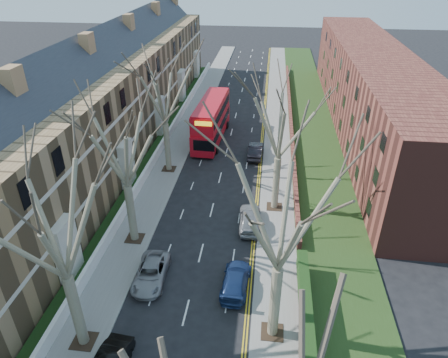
% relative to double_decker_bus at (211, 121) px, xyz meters
% --- Properties ---
extents(pavement_left, '(3.00, 102.00, 0.12)m').
position_rel_double_decker_bus_xyz_m(pavement_left, '(-3.74, 2.52, -2.36)').
color(pavement_left, slate).
rests_on(pavement_left, ground).
extents(pavement_right, '(3.00, 102.00, 0.12)m').
position_rel_double_decker_bus_xyz_m(pavement_right, '(8.26, 2.52, -2.36)').
color(pavement_right, slate).
rests_on(pavement_right, ground).
extents(terrace_left, '(9.70, 78.00, 13.60)m').
position_rel_double_decker_bus_xyz_m(terrace_left, '(-11.38, -5.48, 3.11)').
color(terrace_left, olive).
rests_on(terrace_left, ground).
extents(flats_right, '(13.97, 54.00, 10.00)m').
position_rel_double_decker_bus_xyz_m(flats_right, '(19.73, 6.52, 2.57)').
color(flats_right, brown).
rests_on(flats_right, ground).
extents(front_wall_left, '(0.30, 78.00, 1.00)m').
position_rel_double_decker_bus_xyz_m(front_wall_left, '(-5.39, -5.48, -1.80)').
color(front_wall_left, white).
rests_on(front_wall_left, ground).
extents(grass_verge_right, '(6.00, 102.00, 0.06)m').
position_rel_double_decker_bus_xyz_m(grass_verge_right, '(12.76, 2.52, -2.27)').
color(grass_verge_right, '#213914').
rests_on(grass_verge_right, ground).
extents(tree_left_mid, '(10.50, 10.50, 14.71)m').
position_rel_double_decker_bus_xyz_m(tree_left_mid, '(-3.44, -30.48, 7.14)').
color(tree_left_mid, '#6E664E').
rests_on(tree_left_mid, ground).
extents(tree_left_far, '(10.15, 10.15, 14.22)m').
position_rel_double_decker_bus_xyz_m(tree_left_far, '(-3.44, -20.48, 6.82)').
color(tree_left_far, '#6E664E').
rests_on(tree_left_far, ground).
extents(tree_left_dist, '(10.50, 10.50, 14.71)m').
position_rel_double_decker_bus_xyz_m(tree_left_dist, '(-3.44, -8.48, 7.14)').
color(tree_left_dist, '#6E664E').
rests_on(tree_left_dist, ground).
extents(tree_right_mid, '(10.50, 10.50, 14.71)m').
position_rel_double_decker_bus_xyz_m(tree_right_mid, '(7.96, -28.48, 7.14)').
color(tree_right_mid, '#6E664E').
rests_on(tree_right_mid, ground).
extents(tree_right_far, '(10.15, 10.15, 14.22)m').
position_rel_double_decker_bus_xyz_m(tree_right_far, '(7.96, -14.48, 6.83)').
color(tree_right_far, '#6E664E').
rests_on(tree_right_far, ground).
extents(double_decker_bus, '(3.39, 11.89, 4.90)m').
position_rel_double_decker_bus_xyz_m(double_decker_bus, '(0.00, 0.00, 0.00)').
color(double_decker_bus, '#AE0C19').
rests_on(double_decker_bus, ground).
extents(car_left_far, '(2.34, 4.72, 1.29)m').
position_rel_double_decker_bus_xyz_m(car_left_far, '(-0.79, -24.81, -1.77)').
color(car_left_far, gray).
rests_on(car_left_far, ground).
extents(car_right_near, '(2.07, 4.61, 1.31)m').
position_rel_double_decker_bus_xyz_m(car_right_near, '(5.33, -24.81, -1.76)').
color(car_right_near, navy).
rests_on(car_right_near, ground).
extents(car_right_mid, '(2.11, 4.70, 1.57)m').
position_rel_double_decker_bus_xyz_m(car_right_mid, '(5.89, -17.50, -1.63)').
color(car_right_mid, gray).
rests_on(car_right_mid, ground).
extents(car_right_far, '(1.62, 4.48, 1.47)m').
position_rel_double_decker_bus_xyz_m(car_right_far, '(5.66, -4.12, -1.68)').
color(car_right_far, black).
rests_on(car_right_far, ground).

